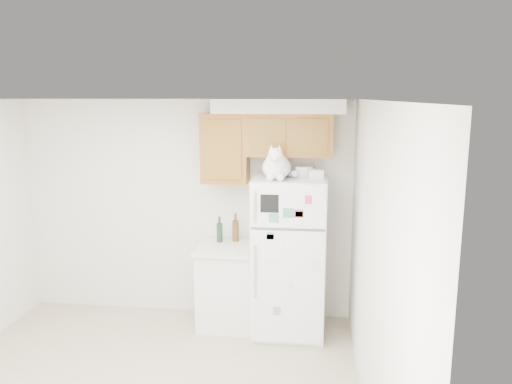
% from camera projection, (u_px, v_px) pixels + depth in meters
% --- Properties ---
extents(room_shell, '(3.84, 4.04, 2.52)m').
position_uv_depth(room_shell, '(144.00, 206.00, 3.97)').
color(room_shell, beige).
rests_on(room_shell, ground_plane).
extents(refrigerator, '(0.76, 0.78, 1.70)m').
position_uv_depth(refrigerator, '(289.00, 256.00, 5.33)').
color(refrigerator, white).
rests_on(refrigerator, ground_plane).
extents(base_counter, '(0.64, 0.64, 0.92)m').
position_uv_depth(base_counter, '(227.00, 285.00, 5.55)').
color(base_counter, white).
rests_on(base_counter, ground_plane).
extents(cat, '(0.36, 0.52, 0.37)m').
position_uv_depth(cat, '(277.00, 166.00, 5.04)').
color(cat, white).
rests_on(cat, refrigerator).
extents(storage_box_back, '(0.18, 0.13, 0.10)m').
position_uv_depth(storage_box_back, '(304.00, 171.00, 5.27)').
color(storage_box_back, white).
rests_on(storage_box_back, refrigerator).
extents(storage_box_front, '(0.16, 0.13, 0.09)m').
position_uv_depth(storage_box_front, '(316.00, 174.00, 5.10)').
color(storage_box_front, white).
rests_on(storage_box_front, refrigerator).
extents(bottle_green, '(0.07, 0.07, 0.29)m').
position_uv_depth(bottle_green, '(220.00, 229.00, 5.58)').
color(bottle_green, '#19381E').
rests_on(bottle_green, base_counter).
extents(bottle_amber, '(0.07, 0.07, 0.32)m').
position_uv_depth(bottle_amber, '(235.00, 227.00, 5.60)').
color(bottle_amber, '#593814').
rests_on(bottle_amber, base_counter).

